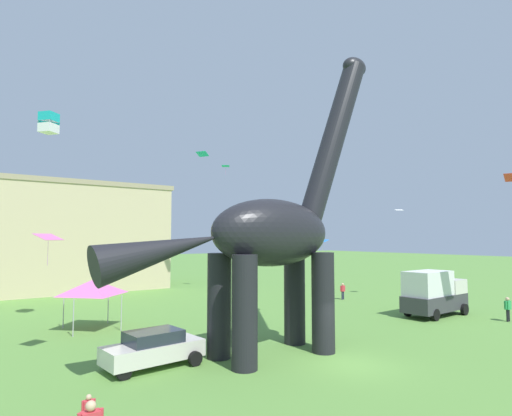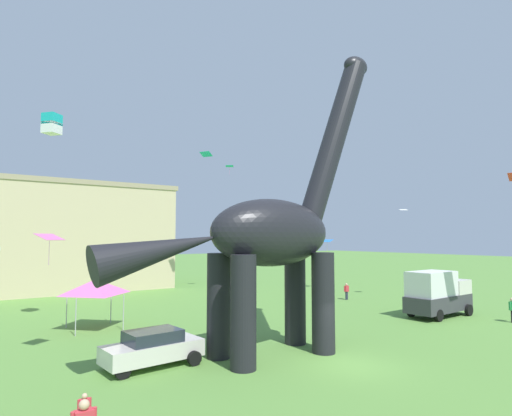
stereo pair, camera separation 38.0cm
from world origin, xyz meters
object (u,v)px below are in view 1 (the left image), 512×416
Objects in this scene: festival_canopy_tent at (93,287)px; kite_trailing at (48,237)px; person_watching_child at (343,290)px; kite_mid_center at (226,166)px; kite_apex at (202,154)px; dinosaur_sculpture at (271,233)px; person_strolling_adult at (88,409)px; parked_box_truck at (434,293)px; person_photographer at (508,307)px; kite_far_left at (49,123)px; parked_sedan_left at (153,348)px; kite_drifting at (399,210)px; kite_near_high at (323,241)px.

festival_canopy_tent is 7.16m from kite_trailing.
kite_mid_center reaches higher than person_watching_child.
kite_apex reaches higher than festival_canopy_tent.
dinosaur_sculpture is 15.33× the size of person_strolling_adult.
parked_box_truck is at bearing -9.37° from kite_trailing.
kite_mid_center is 0.75× the size of kite_apex.
person_photographer is (17.72, -2.75, -4.83)m from dinosaur_sculpture.
parked_box_truck reaches higher than person_strolling_adult.
person_photographer is 0.51× the size of festival_canopy_tent.
person_photographer reaches higher than person_watching_child.
person_photographer is at bearing -29.32° from kite_far_left.
kite_mid_center is (15.63, 19.86, 12.27)m from parked_sedan_left.
parked_sedan_left is 28.28m from kite_drifting.
kite_near_high is at bearing 115.25° from person_strolling_adult.
person_photographer is at bearing -108.24° from kite_drifting.
person_strolling_adult is at bearing -145.24° from kite_near_high.
parked_box_truck is 4.57m from person_photographer.
dinosaur_sculpture is at bearing -63.12° from festival_canopy_tent.
kite_apex is (-8.82, 18.44, 12.01)m from parked_box_truck.
person_photographer is at bearing -38.30° from dinosaur_sculpture.
kite_apex reaches higher than kite_drifting.
kite_near_high is at bearing 14.08° from festival_canopy_tent.
dinosaur_sculpture is at bearing -55.53° from kite_far_left.
dinosaur_sculpture reaches higher than parked_sedan_left.
dinosaur_sculpture reaches higher than kite_apex.
person_watching_child is 1.46× the size of kite_mid_center.
person_watching_child is 0.46× the size of festival_canopy_tent.
kite_apex is 0.88× the size of kite_near_high.
kite_drifting is at bearing -5.78° from festival_canopy_tent.
person_watching_child is 0.97× the size of kite_near_high.
kite_mid_center reaches higher than person_strolling_adult.
parked_sedan_left is 1.38× the size of festival_canopy_tent.
kite_near_high is (25.58, 15.73, 4.41)m from parked_sedan_left.
festival_canopy_tent is at bearing -146.22° from kite_mid_center.
kite_far_left is at bearing 82.59° from kite_trailing.
dinosaur_sculpture is 16.02× the size of kite_mid_center.
parked_sedan_left is at bearing -45.78° from kite_trailing.
kite_trailing reaches higher than person_photographer.
kite_far_left reaches higher than person_photographer.
kite_far_left reaches higher than person_strolling_adult.
parked_sedan_left is 30.36m from kite_near_high.
kite_near_high is at bearing 10.76° from dinosaur_sculpture.
festival_canopy_tent is (-23.17, 13.50, 1.58)m from person_photographer.
parked_sedan_left is 15.82m from kite_far_left.
dinosaur_sculpture reaches higher than kite_drifting.
kite_mid_center is at bearing 101.49° from parked_box_truck.
kite_trailing is at bearing 119.91° from dinosaur_sculpture.
person_watching_child is 18.34m from kite_apex.
dinosaur_sculpture is 18.57m from person_photographer.
kite_far_left is 29.84m from kite_near_high.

